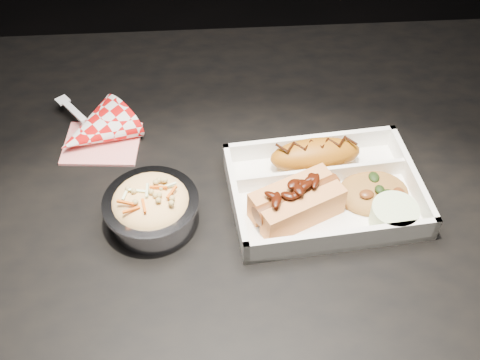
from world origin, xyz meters
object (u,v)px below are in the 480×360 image
food_tray (324,193)px  napkin_fork (94,132)px  fried_pastry (315,155)px  foil_coleslaw_cup (151,206)px  hotdog (297,201)px  dining_table (234,231)px

food_tray → napkin_fork: 0.35m
fried_pastry → napkin_fork: size_ratio=0.81×
fried_pastry → food_tray: bearing=-84.8°
foil_coleslaw_cup → hotdog: bearing=-1.5°
dining_table → fried_pastry: (0.12, 0.03, 0.12)m
fried_pastry → napkin_fork: napkin_fork is taller
food_tray → fried_pastry: (-0.01, 0.05, 0.02)m
dining_table → food_tray: (0.12, -0.02, 0.10)m
food_tray → napkin_fork: size_ratio=1.69×
fried_pastry → hotdog: bearing=-113.5°
dining_table → food_tray: bearing=-10.3°
dining_table → hotdog: (0.08, -0.05, 0.12)m
dining_table → napkin_fork: (-0.20, 0.11, 0.11)m
napkin_fork → hotdog: bearing=21.4°
foil_coleslaw_cup → food_tray: bearing=6.4°
hotdog → food_tray: bearing=10.9°
dining_table → hotdog: size_ratio=9.31×
foil_coleslaw_cup → dining_table: bearing=24.1°
dining_table → foil_coleslaw_cup: (-0.11, -0.05, 0.12)m
fried_pastry → hotdog: hotdog is taller
food_tray → fried_pastry: fried_pastry is taller
dining_table → fried_pastry: 0.17m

